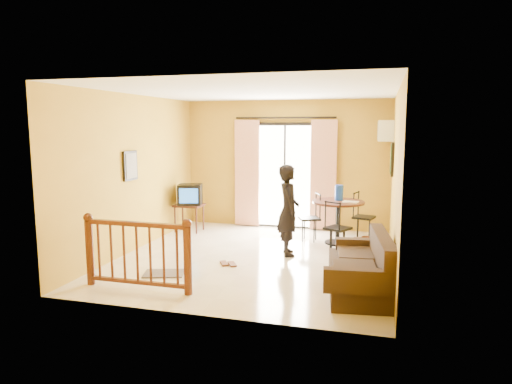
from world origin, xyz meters
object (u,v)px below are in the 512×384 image
(dining_table, at_px, (338,210))
(sofa, at_px, (363,271))
(coffee_table, at_px, (366,250))
(standing_person, at_px, (288,210))
(television, at_px, (190,194))

(dining_table, relative_size, sofa, 0.56)
(coffee_table, bearing_deg, standing_person, 169.51)
(sofa, xyz_separation_m, standing_person, (-1.35, 1.55, 0.49))
(television, distance_m, sofa, 4.66)
(sofa, height_order, standing_person, standing_person)
(sofa, bearing_deg, standing_person, 123.43)
(television, relative_size, dining_table, 0.59)
(standing_person, bearing_deg, dining_table, -57.29)
(television, height_order, standing_person, standing_person)
(coffee_table, bearing_deg, dining_table, 114.75)
(sofa, bearing_deg, dining_table, 95.32)
(standing_person, bearing_deg, television, 42.76)
(dining_table, xyz_separation_m, coffee_table, (0.58, -1.26, -0.42))
(television, distance_m, standing_person, 2.67)
(coffee_table, bearing_deg, sofa, -89.89)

